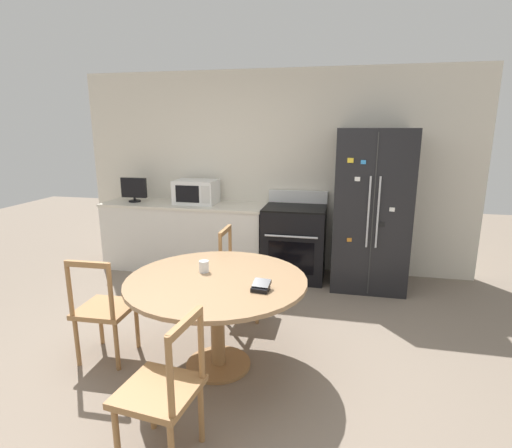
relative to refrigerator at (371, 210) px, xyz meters
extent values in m
plane|color=gray|center=(-1.26, -2.20, -0.94)|extent=(14.00, 14.00, 0.00)
cube|color=silver|center=(-1.26, 0.45, 0.36)|extent=(5.20, 0.10, 2.60)
cube|color=silver|center=(-2.38, 0.09, -0.50)|extent=(2.16, 0.62, 0.86)
cube|color=beige|center=(-2.38, 0.09, -0.05)|extent=(2.18, 0.64, 0.03)
cube|color=black|center=(0.00, 0.00, 0.00)|extent=(0.85, 0.76, 1.87)
cube|color=#333333|center=(0.00, -0.38, 0.00)|extent=(0.01, 0.01, 1.80)
cylinder|color=silver|center=(-0.05, -0.40, 0.05)|extent=(0.02, 0.02, 0.79)
cylinder|color=silver|center=(0.05, -0.40, 0.05)|extent=(0.02, 0.02, 0.79)
cube|color=black|center=(0.10, -0.38, -0.08)|extent=(0.06, 0.02, 0.05)
cube|color=#338CD8|center=(-0.14, -0.38, 0.58)|extent=(0.05, 0.01, 0.04)
cube|color=yellow|center=(-0.27, -0.38, 0.60)|extent=(0.06, 0.02, 0.05)
cube|color=white|center=(0.19, -0.38, 0.09)|extent=(0.05, 0.02, 0.04)
cube|color=orange|center=(-0.24, -0.38, -0.28)|extent=(0.05, 0.02, 0.04)
cube|color=white|center=(-0.19, -0.38, 0.40)|extent=(0.06, 0.02, 0.05)
cube|color=black|center=(-0.90, 0.06, -0.49)|extent=(0.76, 0.64, 0.90)
cube|color=black|center=(-0.90, -0.27, -0.58)|extent=(0.55, 0.01, 0.40)
cylinder|color=silver|center=(-0.90, -0.29, -0.31)|extent=(0.63, 0.02, 0.02)
cube|color=black|center=(-0.90, 0.06, -0.03)|extent=(0.76, 0.64, 0.02)
cube|color=white|center=(-0.90, 0.35, 0.06)|extent=(0.76, 0.06, 0.16)
cube|color=white|center=(-2.22, 0.13, 0.12)|extent=(0.54, 0.39, 0.31)
cube|color=black|center=(-2.27, -0.07, 0.12)|extent=(0.31, 0.01, 0.22)
cube|color=silver|center=(-2.02, -0.07, 0.12)|extent=(0.11, 0.01, 0.22)
cylinder|color=black|center=(-3.08, 0.06, -0.03)|extent=(0.16, 0.16, 0.02)
cylinder|color=black|center=(-3.08, 0.06, 0.00)|extent=(0.03, 0.03, 0.04)
cube|color=black|center=(-3.08, 0.06, 0.16)|extent=(0.36, 0.05, 0.27)
cylinder|color=#997551|center=(-1.25, -2.05, -0.20)|extent=(1.39, 1.39, 0.03)
cylinder|color=#9E7042|center=(-1.25, -2.05, -0.56)|extent=(0.11, 0.11, 0.69)
cylinder|color=#9E7042|center=(-1.25, -2.05, -0.92)|extent=(0.52, 0.52, 0.03)
cube|color=#9E7042|center=(-1.27, -1.11, -0.51)|extent=(0.42, 0.42, 0.04)
cylinder|color=#9E7042|center=(-1.10, -0.93, -0.73)|extent=(0.04, 0.04, 0.41)
cylinder|color=#9E7042|center=(-1.10, -1.28, -0.73)|extent=(0.04, 0.04, 0.41)
cylinder|color=#9E7042|center=(-1.44, -0.94, -0.73)|extent=(0.04, 0.04, 0.41)
cylinder|color=#9E7042|center=(-1.44, -1.28, -0.73)|extent=(0.04, 0.04, 0.41)
cylinder|color=#9E7042|center=(-1.46, -0.94, -0.26)|extent=(0.04, 0.04, 0.45)
cylinder|color=#9E7042|center=(-1.46, -1.28, -0.26)|extent=(0.04, 0.04, 0.45)
cube|color=#9E7042|center=(-1.46, -1.11, -0.06)|extent=(0.04, 0.34, 0.04)
cube|color=#9E7042|center=(-1.30, -2.99, -0.51)|extent=(0.46, 0.46, 0.04)
cylinder|color=#9E7042|center=(-1.49, -3.14, -0.73)|extent=(0.04, 0.04, 0.41)
cylinder|color=#9E7042|center=(-1.45, -2.80, -0.73)|extent=(0.04, 0.04, 0.41)
cylinder|color=#9E7042|center=(-1.11, -2.84, -0.73)|extent=(0.04, 0.04, 0.41)
cylinder|color=#9E7042|center=(-1.13, -3.18, -0.26)|extent=(0.04, 0.04, 0.45)
cylinder|color=#9E7042|center=(-1.09, -2.84, -0.26)|extent=(0.04, 0.04, 0.45)
cube|color=#9E7042|center=(-1.11, -3.01, -0.06)|extent=(0.07, 0.35, 0.04)
cube|color=#9E7042|center=(-2.19, -2.11, -0.51)|extent=(0.43, 0.43, 0.04)
cylinder|color=#9E7042|center=(-2.37, -1.94, -0.73)|extent=(0.04, 0.04, 0.41)
cylinder|color=#9E7042|center=(-2.02, -1.93, -0.73)|extent=(0.04, 0.04, 0.41)
cylinder|color=#9E7042|center=(-2.36, -2.28, -0.73)|extent=(0.04, 0.04, 0.41)
cylinder|color=#9E7042|center=(-2.01, -2.27, -0.73)|extent=(0.04, 0.04, 0.41)
cylinder|color=#9E7042|center=(-2.36, -2.30, -0.26)|extent=(0.04, 0.04, 0.45)
cylinder|color=#9E7042|center=(-2.01, -2.29, -0.26)|extent=(0.04, 0.04, 0.45)
cube|color=#9E7042|center=(-2.18, -2.29, -0.06)|extent=(0.35, 0.05, 0.04)
cylinder|color=silver|center=(-1.39, -1.93, -0.14)|extent=(0.08, 0.08, 0.09)
cylinder|color=#4C8C59|center=(-1.39, -1.93, -0.16)|extent=(0.07, 0.07, 0.05)
cube|color=black|center=(-0.87, -2.21, -0.17)|extent=(0.13, 0.11, 0.03)
cube|color=black|center=(-0.87, -2.18, -0.15)|extent=(0.13, 0.11, 0.06)
camera|label=1|loc=(-0.34, -4.79, 0.94)|focal=28.00mm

